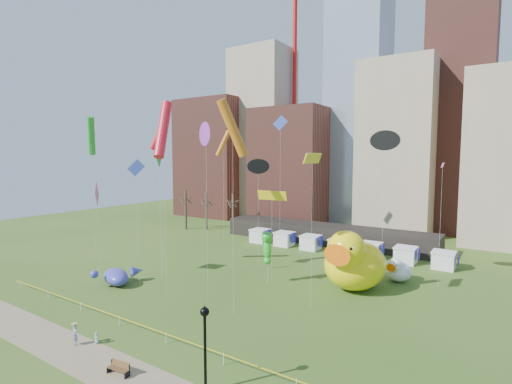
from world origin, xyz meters
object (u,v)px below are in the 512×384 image
Objects in this scene: small_duck at (398,270)px; whale_inflatable at (117,276)px; big_duck at (353,262)px; lamppost at (205,339)px; seahorse_green at (267,245)px; woman at (75,335)px; park_bench at (119,368)px; toddler at (97,338)px; seahorse_purple at (339,250)px.

small_duck is 0.70× the size of whale_inflatable.
big_duck reaches higher than lamppost.
seahorse_green is (-9.42, -3.55, 1.43)m from big_duck.
whale_inflatable reaches higher than woman.
big_duck reaches higher than park_bench.
whale_inflatable is 3.42× the size of park_bench.
small_duck is 4.37× the size of toddler.
small_duck is (3.63, 5.97, -1.92)m from big_duck.
woman is at bearing -105.96° from small_duck.
whale_inflatable is at bearing -159.50° from seahorse_green.
lamppost is 12.09m from toddler.
small_duck is 35.99m from woman.
lamppost is (6.40, 1.83, 3.07)m from park_bench.
seahorse_green is at bearing 55.06° from whale_inflatable.
seahorse_purple is at bearing 55.68° from whale_inflatable.
small_duck is at bearing 22.69° from seahorse_green.
small_duck reaches higher than park_bench.
whale_inflatable is at bearing 154.61° from toddler.
seahorse_green is (-13.05, -9.53, 3.34)m from small_duck.
whale_inflatable is 15.33m from toddler.
seahorse_green is 22.53m from woman.
big_duck reaches higher than small_duck.
big_duck is 27.57m from toddler.
seahorse_green is 3.59× the size of park_bench.
park_bench is at bearing -1.49° from toddler.
park_bench is (-5.52, -27.44, -3.54)m from seahorse_purple.
park_bench is at bearing -92.77° from seahorse_purple.
small_duck is at bearing 45.10° from seahorse_purple.
woman reaches higher than park_bench.
seahorse_purple is 26.94m from whale_inflatable.
toddler is (-16.79, -30.03, -0.89)m from small_duck.
seahorse_purple reaches higher than toddler.
seahorse_purple is at bearing 71.44° from park_bench.
toddler is (-10.82, -25.62, -3.52)m from seahorse_purple.
woman is at bearing -115.68° from big_duck.
lamppost is at bearing 17.53° from toddler.
small_duck is 0.67× the size of seahorse_green.
seahorse_purple is 0.92× the size of whale_inflatable.
park_bench is 0.31× the size of lamppost.
park_bench is at bearing -15.46° from whale_inflatable.
toddler is (-5.30, 1.83, 0.02)m from park_bench.
lamppost is (22.92, -10.44, 2.57)m from whale_inflatable.
seahorse_green is at bearing 111.22° from lamppost.
woman is at bearing -105.62° from seahorse_purple.
woman is (10.01, -11.57, -0.09)m from whale_inflatable.
big_duck reaches higher than seahorse_green.
seahorse_purple is 28.03m from toddler.
toddler is at bearing 180.00° from lamppost.
lamppost is at bearing 8.75° from park_bench.
toddler reaches higher than park_bench.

